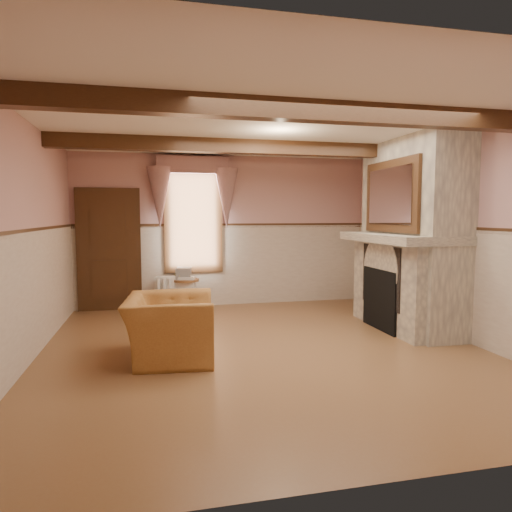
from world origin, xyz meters
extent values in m
cube|color=brown|center=(0.00, 0.00, 0.00)|extent=(5.50, 6.00, 0.01)
cube|color=silver|center=(0.00, 0.00, 2.80)|extent=(5.50, 6.00, 0.01)
cube|color=tan|center=(0.00, 3.00, 1.40)|extent=(5.50, 0.02, 2.80)
cube|color=tan|center=(0.00, -3.00, 1.40)|extent=(5.50, 0.02, 2.80)
cube|color=tan|center=(-2.75, 0.00, 1.40)|extent=(0.02, 6.00, 2.80)
cube|color=tan|center=(2.75, 0.00, 1.40)|extent=(0.02, 6.00, 2.80)
cube|color=black|center=(2.00, 0.60, 0.45)|extent=(0.20, 0.95, 0.90)
imported|color=#9E662D|center=(-1.16, -0.12, 0.37)|extent=(1.10, 1.23, 0.74)
cylinder|color=brown|center=(-0.77, 2.70, 0.28)|extent=(0.56, 0.56, 0.55)
cube|color=#B7AD8C|center=(-0.81, 2.74, 0.65)|extent=(0.31, 0.36, 0.20)
cube|color=silver|center=(-0.96, 2.70, 0.30)|extent=(0.72, 0.38, 0.60)
imported|color=brown|center=(2.24, 0.45, 1.46)|extent=(0.34, 0.34, 0.08)
cube|color=black|center=(2.24, 1.40, 1.52)|extent=(0.14, 0.24, 0.20)
cylinder|color=#CE883A|center=(2.24, 1.10, 1.56)|extent=(0.11, 0.11, 0.28)
cylinder|color=#AC1517|center=(2.24, -0.07, 1.50)|extent=(0.06, 0.06, 0.16)
cylinder|color=yellow|center=(2.24, 0.23, 1.48)|extent=(0.06, 0.06, 0.12)
cube|color=gray|center=(2.42, 0.60, 1.40)|extent=(0.85, 2.00, 2.80)
cube|color=gray|center=(2.24, 0.60, 1.36)|extent=(1.05, 2.05, 0.12)
cube|color=silver|center=(2.06, 0.60, 1.97)|extent=(0.06, 1.44, 1.04)
cube|color=black|center=(-2.10, 2.94, 1.05)|extent=(1.10, 0.10, 2.10)
cube|color=white|center=(-0.60, 2.97, 1.65)|extent=(1.06, 0.08, 2.02)
cube|color=gray|center=(-0.60, 2.88, 2.25)|extent=(1.30, 0.14, 1.40)
cube|color=black|center=(0.00, -1.20, 2.70)|extent=(5.50, 0.18, 0.20)
cube|color=black|center=(0.00, 1.20, 2.70)|extent=(5.50, 0.18, 0.20)
camera|label=1|loc=(-1.34, -5.49, 1.69)|focal=32.00mm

